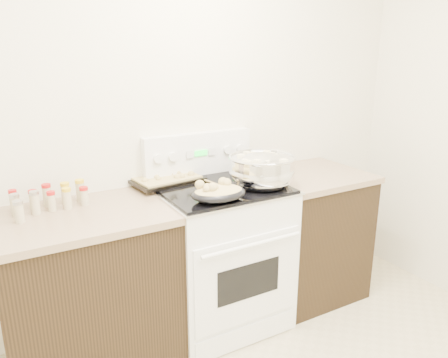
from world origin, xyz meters
TOP-DOWN VIEW (x-y plane):
  - room_shell at (0.00, 0.00)m, footprint 4.10×3.60m
  - counter_left at (-0.48, 1.43)m, footprint 0.93×0.67m
  - counter_right at (1.08, 1.43)m, footprint 0.73×0.67m
  - kitchen_range at (0.35, 1.42)m, footprint 0.78×0.73m
  - mixing_bowl at (0.58, 1.31)m, footprint 0.47×0.47m
  - roasting_pan at (0.21, 1.19)m, footprint 0.33×0.24m
  - baking_sheet at (0.10, 1.67)m, footprint 0.46×0.35m
  - wooden_spoon at (0.32, 1.39)m, footprint 0.08×0.29m
  - blue_ladle at (0.65, 1.30)m, footprint 0.26×0.18m
  - spice_jars at (-0.62, 1.57)m, footprint 0.39×0.23m

SIDE VIEW (x-z plane):
  - counter_left at x=-0.48m, z-range 0.00..0.92m
  - counter_right at x=1.08m, z-range 0.00..0.92m
  - kitchen_range at x=0.35m, z-range -0.12..1.10m
  - wooden_spoon at x=0.32m, z-range 0.93..0.98m
  - baking_sheet at x=0.10m, z-range 0.93..0.99m
  - blue_ladle at x=0.65m, z-range 0.93..1.03m
  - spice_jars at x=-0.62m, z-range 0.92..1.04m
  - roasting_pan at x=0.21m, z-range 0.93..1.05m
  - mixing_bowl at x=0.58m, z-range 0.92..1.16m
  - room_shell at x=0.00m, z-range 0.33..3.08m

